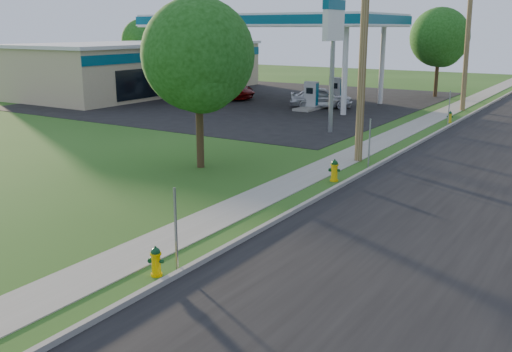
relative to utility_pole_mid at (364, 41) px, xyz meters
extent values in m
plane|color=#214B14|center=(0.60, -17.00, -4.95)|extent=(140.00, 140.00, 0.00)
cube|color=black|center=(5.10, -7.00, -4.94)|extent=(8.00, 120.00, 0.02)
cube|color=gray|center=(1.10, -7.00, -4.88)|extent=(0.15, 120.00, 0.15)
cube|color=gray|center=(-0.65, -7.00, -4.94)|extent=(1.50, 120.00, 0.03)
cube|color=black|center=(-15.40, 15.00, -4.94)|extent=(26.00, 28.00, 0.02)
cylinder|color=brown|center=(0.00, 0.00, -0.05)|extent=(0.32, 0.32, 9.80)
cylinder|color=brown|center=(0.00, 18.00, -0.20)|extent=(0.49, 0.32, 9.50)
cube|color=gray|center=(0.85, -12.80, -3.95)|extent=(0.05, 0.04, 2.00)
cube|color=gray|center=(0.85, -1.00, -3.95)|extent=(0.05, 0.04, 2.00)
cube|color=gray|center=(0.85, 11.20, -3.95)|extent=(0.05, 0.04, 2.00)
cylinder|color=silver|center=(-20.90, 11.70, -2.20)|extent=(0.36, 0.36, 5.50)
cylinder|color=silver|center=(-20.90, 18.30, -2.20)|extent=(0.36, 0.36, 5.50)
cylinder|color=silver|center=(-5.90, 11.70, -2.20)|extent=(0.36, 0.36, 5.50)
cylinder|color=silver|center=(-5.90, 18.30, -2.20)|extent=(0.36, 0.36, 5.50)
cube|color=silver|center=(-13.40, 15.00, 1.00)|extent=(18.00, 9.00, 0.90)
cube|color=#05506A|center=(-13.40, 15.00, 1.00)|extent=(18.15, 9.15, 0.63)
cube|color=silver|center=(-13.40, 15.00, 0.68)|extent=(18.18, 9.18, 0.10)
cube|color=gray|center=(-17.90, 13.00, -4.86)|extent=(1.20, 3.20, 0.18)
cube|color=#9EA0A3|center=(-17.90, 13.00, -3.90)|extent=(0.90, 0.50, 1.70)
cube|color=#05506A|center=(-17.90, 13.00, -3.90)|extent=(0.94, 0.40, 1.50)
cube|color=black|center=(-17.90, 12.73, -3.65)|extent=(0.50, 0.02, 0.40)
cube|color=gray|center=(-8.90, 13.00, -4.86)|extent=(1.20, 3.20, 0.18)
cube|color=#9EA0A3|center=(-8.90, 13.00, -3.90)|extent=(0.90, 0.50, 1.70)
cube|color=#05506A|center=(-8.90, 13.00, -3.90)|extent=(0.94, 0.40, 1.50)
cube|color=black|center=(-8.90, 12.73, -3.65)|extent=(0.50, 0.02, 0.40)
cube|color=gray|center=(-17.90, 17.00, -4.86)|extent=(1.20, 3.20, 0.18)
cube|color=#9EA0A3|center=(-17.90, 17.00, -3.90)|extent=(0.90, 0.50, 1.70)
cube|color=#05506A|center=(-17.90, 17.00, -3.90)|extent=(0.94, 0.40, 1.50)
cube|color=black|center=(-17.90, 16.73, -3.65)|extent=(0.50, 0.02, 0.40)
cube|color=gray|center=(-8.90, 17.00, -4.86)|extent=(1.20, 3.20, 0.18)
cube|color=#9EA0A3|center=(-8.90, 17.00, -3.90)|extent=(0.90, 0.50, 1.70)
cube|color=#05506A|center=(-8.90, 17.00, -3.90)|extent=(0.94, 0.40, 1.50)
cube|color=black|center=(-8.90, 16.73, -3.65)|extent=(0.50, 0.02, 0.40)
cube|color=tan|center=(-26.40, 15.00, -2.95)|extent=(10.00, 22.00, 4.00)
cube|color=#05506A|center=(-21.38, 15.00, -1.65)|extent=(0.06, 22.00, 0.70)
cube|color=black|center=(-21.37, 15.00, -3.55)|extent=(0.06, 16.06, 2.20)
cube|color=silver|center=(-26.40, 15.00, -0.83)|extent=(10.40, 22.40, 0.25)
cylinder|color=gray|center=(-3.90, 5.50, -2.45)|extent=(0.24, 0.24, 5.00)
cube|color=silver|center=(-3.90, 5.50, 0.85)|extent=(0.30, 2.00, 2.00)
cube|color=#05506A|center=(-3.90, 5.50, 1.65)|extent=(0.34, 2.04, 0.50)
cylinder|color=#392A19|center=(-4.93, -4.47, -3.24)|extent=(0.30, 0.30, 3.42)
sphere|color=#15440D|center=(-4.93, -4.47, -0.50)|extent=(4.38, 4.38, 4.38)
sphere|color=#15440D|center=(-4.53, -4.77, -1.19)|extent=(3.01, 3.01, 3.01)
cylinder|color=#392A19|center=(-3.70, 24.93, -3.13)|extent=(0.30, 0.30, 3.64)
sphere|color=#15440D|center=(-3.70, 24.93, -0.22)|extent=(4.66, 4.66, 4.66)
sphere|color=#15440D|center=(-3.30, 24.63, -0.95)|extent=(3.20, 3.20, 3.20)
cylinder|color=#392A19|center=(-32.85, 21.96, -3.32)|extent=(0.30, 0.30, 3.27)
sphere|color=#15440D|center=(-32.85, 21.96, -0.70)|extent=(4.19, 4.19, 4.19)
sphere|color=#15440D|center=(-32.45, 21.66, -1.35)|extent=(2.88, 2.88, 2.88)
cylinder|color=#F0BB00|center=(0.63, -13.27, -4.93)|extent=(0.27, 0.27, 0.06)
cylinder|color=#F0BB00|center=(0.63, -13.27, -4.67)|extent=(0.21, 0.21, 0.57)
cylinder|color=#F0BB00|center=(0.63, -13.27, -4.42)|extent=(0.27, 0.27, 0.04)
sphere|color=#0B3B1A|center=(0.63, -13.27, -4.38)|extent=(0.22, 0.22, 0.22)
cylinder|color=#0B3B1A|center=(0.63, -13.27, -4.27)|extent=(0.05, 0.05, 0.06)
cylinder|color=#0B3B1A|center=(0.68, -13.39, -4.59)|extent=(0.14, 0.14, 0.10)
cylinder|color=#0B3B1A|center=(0.51, -13.31, -4.59)|extent=(0.12, 0.11, 0.09)
cylinder|color=#0B3B1A|center=(0.76, -13.22, -4.59)|extent=(0.12, 0.11, 0.09)
cylinder|color=#EDB80B|center=(0.54, -3.56, -4.92)|extent=(0.31, 0.31, 0.07)
cylinder|color=#EDB80B|center=(0.54, -3.56, -4.62)|extent=(0.24, 0.24, 0.66)
cylinder|color=#EDB80B|center=(0.54, -3.56, -4.34)|extent=(0.31, 0.31, 0.04)
sphere|color=#093C12|center=(0.54, -3.56, -4.29)|extent=(0.25, 0.25, 0.25)
cylinder|color=#093C12|center=(0.54, -3.56, -4.16)|extent=(0.06, 0.06, 0.07)
cylinder|color=#093C12|center=(0.58, -3.71, -4.53)|extent=(0.15, 0.16, 0.12)
cylinder|color=#093C12|center=(0.39, -3.59, -4.53)|extent=(0.13, 0.12, 0.10)
cylinder|color=#093C12|center=(0.69, -3.52, -4.53)|extent=(0.13, 0.12, 0.10)
cylinder|color=gold|center=(0.67, 12.30, -4.93)|extent=(0.26, 0.26, 0.06)
cylinder|color=gold|center=(0.67, 12.30, -4.67)|extent=(0.21, 0.21, 0.56)
cylinder|color=gold|center=(0.67, 12.30, -4.43)|extent=(0.26, 0.26, 0.04)
sphere|color=#063C1A|center=(0.67, 12.30, -4.39)|extent=(0.22, 0.22, 0.22)
cylinder|color=#063C1A|center=(0.67, 12.30, -4.28)|extent=(0.05, 0.05, 0.06)
cylinder|color=#063C1A|center=(0.70, 12.17, -4.60)|extent=(0.12, 0.13, 0.10)
cylinder|color=#063C1A|center=(0.54, 12.27, -4.60)|extent=(0.11, 0.10, 0.08)
cylinder|color=#063C1A|center=(0.80, 12.32, -4.60)|extent=(0.11, 0.10, 0.08)
imported|color=#6F0806|center=(-17.55, 14.48, -4.19)|extent=(5.50, 2.58, 1.52)
imported|color=silver|center=(-8.59, 13.94, -4.21)|extent=(4.67, 3.42, 1.48)
camera|label=1|loc=(8.97, -22.15, 0.51)|focal=40.00mm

